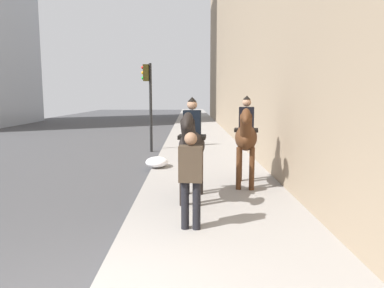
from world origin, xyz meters
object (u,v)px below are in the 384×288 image
at_px(pedestrian_greeting, 191,174).
at_px(traffic_light_near_curb, 148,93).
at_px(mounted_horse_far, 246,136).
at_px(mounted_horse_near, 192,144).

height_order(pedestrian_greeting, traffic_light_near_curb, traffic_light_near_curb).
xyz_separation_m(mounted_horse_far, traffic_light_near_curb, (6.48, 3.19, 1.14)).
distance_m(mounted_horse_far, pedestrian_greeting, 3.34).
bearing_deg(pedestrian_greeting, mounted_horse_far, -18.71).
relative_size(mounted_horse_far, pedestrian_greeting, 1.36).
height_order(mounted_horse_near, pedestrian_greeting, mounted_horse_near).
bearing_deg(mounted_horse_near, traffic_light_near_curb, -161.54).
relative_size(mounted_horse_near, traffic_light_near_curb, 0.60).
relative_size(mounted_horse_far, traffic_light_near_curb, 0.61).
xyz_separation_m(pedestrian_greeting, traffic_light_near_curb, (9.49, 1.77, 1.46)).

